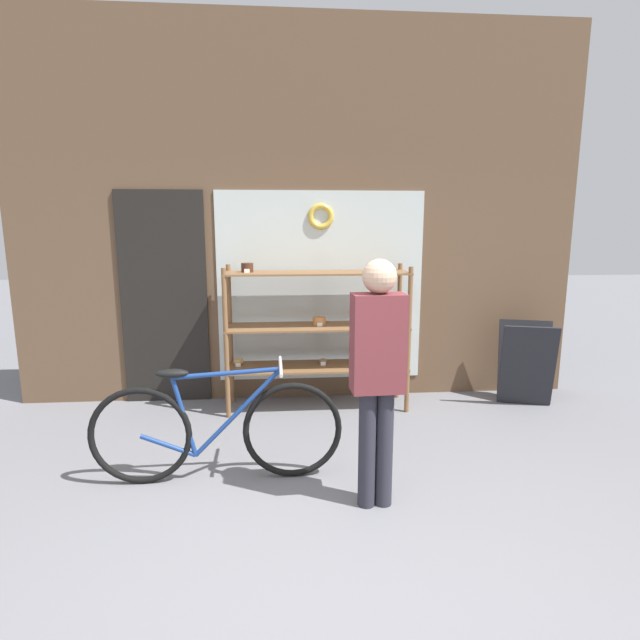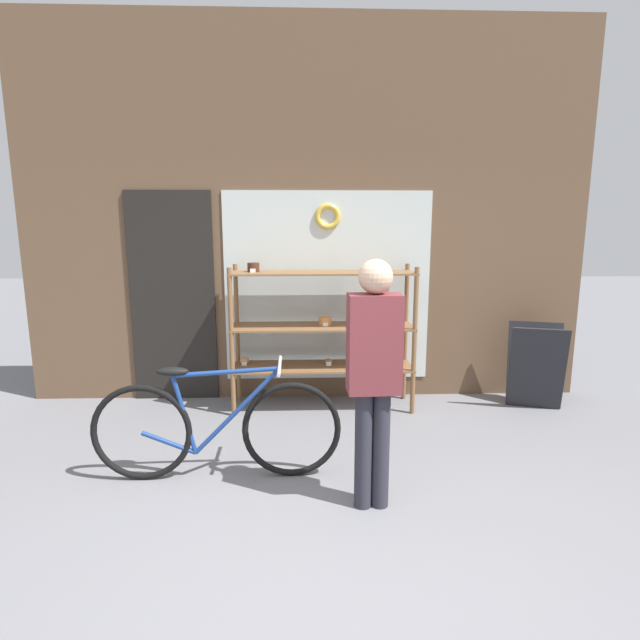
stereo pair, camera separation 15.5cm
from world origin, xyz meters
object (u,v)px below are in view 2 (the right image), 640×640
object	(u,v)px
bicycle	(216,428)
sandwich_board	(536,366)
display_case	(324,326)
pedestrian	(374,367)

from	to	relation	value
bicycle	sandwich_board	world-z (taller)	bicycle
display_case	pedestrian	world-z (taller)	pedestrian
bicycle	sandwich_board	bearing A→B (deg)	23.39
bicycle	sandwich_board	xyz separation A→B (m)	(2.87, 1.30, 0.04)
bicycle	sandwich_board	distance (m)	3.15
bicycle	pedestrian	world-z (taller)	pedestrian
sandwich_board	display_case	bearing A→B (deg)	-165.25
bicycle	display_case	bearing A→B (deg)	58.67
display_case	bicycle	size ratio (longest dim) A/B	1.00
display_case	pedestrian	xyz separation A→B (m)	(0.22, -1.79, 0.10)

